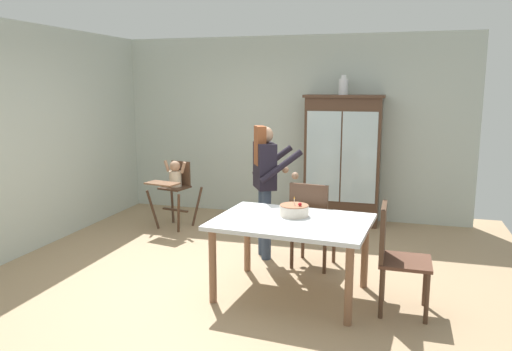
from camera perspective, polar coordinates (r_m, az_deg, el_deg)
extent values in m
plane|color=tan|center=(5.36, -2.39, -11.34)|extent=(6.24, 6.24, 0.00)
cube|color=beige|center=(7.55, 3.91, 5.54)|extent=(5.32, 0.06, 2.70)
cube|color=beige|center=(6.37, -25.60, 3.65)|extent=(0.06, 5.32, 2.70)
cube|color=#4C3323|center=(7.21, 9.91, 1.61)|extent=(1.05, 0.42, 1.81)
cube|color=#4C3323|center=(7.13, 10.14, 8.96)|extent=(1.11, 0.48, 0.04)
cube|color=silver|center=(7.02, 7.73, 2.18)|extent=(0.47, 0.01, 1.27)
cube|color=silver|center=(6.97, 11.75, 1.99)|extent=(0.47, 0.01, 1.27)
cube|color=#4C3323|center=(7.20, 9.93, 2.32)|extent=(0.97, 0.36, 0.02)
cylinder|color=white|center=(7.13, 10.01, 10.01)|extent=(0.13, 0.13, 0.22)
cylinder|color=white|center=(7.14, 10.04, 11.10)|extent=(0.07, 0.07, 0.05)
cylinder|color=#4C3323|center=(7.04, -11.77, -3.86)|extent=(0.16, 0.12, 0.56)
cylinder|color=#4C3323|center=(6.77, -8.89, -4.32)|extent=(0.12, 0.16, 0.56)
cylinder|color=#4C3323|center=(7.37, -9.60, -3.14)|extent=(0.12, 0.16, 0.56)
cylinder|color=#4C3323|center=(7.12, -6.77, -3.55)|extent=(0.16, 0.12, 0.56)
cube|color=#4C3323|center=(7.08, -9.25, -3.93)|extent=(0.42, 0.12, 0.02)
cube|color=#4C3323|center=(7.01, -9.33, -1.38)|extent=(0.40, 0.40, 0.02)
cube|color=#4C3323|center=(7.09, -8.62, 0.28)|extent=(0.31, 0.09, 0.34)
cube|color=brown|center=(6.78, -10.73, -0.90)|extent=(0.48, 0.32, 0.02)
cylinder|color=beige|center=(7.00, -9.26, -0.37)|extent=(0.17, 0.17, 0.22)
sphere|color=tan|center=(6.97, -9.30, 1.06)|extent=(0.15, 0.15, 0.15)
cylinder|color=tan|center=(7.05, -10.21, 1.08)|extent=(0.10, 0.06, 0.17)
cylinder|color=tan|center=(6.89, -8.37, 0.91)|extent=(0.10, 0.06, 0.17)
cylinder|color=#33425B|center=(5.70, 1.19, -5.66)|extent=(0.11, 0.11, 0.82)
cylinder|color=#33425B|center=(5.86, 0.80, -5.21)|extent=(0.11, 0.11, 0.82)
cube|color=black|center=(5.63, 1.01, 1.14)|extent=(0.35, 0.41, 0.52)
cube|color=white|center=(5.65, 2.04, 1.18)|extent=(0.04, 0.06, 0.49)
sphere|color=tan|center=(5.58, 1.02, 4.69)|extent=(0.19, 0.19, 0.19)
cube|color=brown|center=(5.59, 0.47, 3.45)|extent=(0.18, 0.22, 0.44)
cylinder|color=black|center=(5.47, 2.92, 1.04)|extent=(0.47, 0.29, 0.37)
sphere|color=tan|center=(5.53, 4.51, -0.03)|extent=(0.08, 0.08, 0.08)
cylinder|color=black|center=(5.85, 1.90, 1.66)|extent=(0.47, 0.29, 0.37)
sphere|color=tan|center=(5.91, 3.40, 0.66)|extent=(0.08, 0.08, 0.08)
cube|color=silver|center=(4.67, 4.16, -5.33)|extent=(1.51, 1.15, 0.04)
cylinder|color=brown|center=(4.63, -5.00, -10.32)|extent=(0.07, 0.07, 0.70)
cylinder|color=brown|center=(4.27, 10.62, -12.31)|extent=(0.07, 0.07, 0.70)
cylinder|color=brown|center=(5.36, -1.01, -7.36)|extent=(0.07, 0.07, 0.70)
cylinder|color=brown|center=(5.05, 12.39, -8.73)|extent=(0.07, 0.07, 0.70)
cylinder|color=beige|center=(4.80, 4.40, -4.06)|extent=(0.28, 0.28, 0.10)
cylinder|color=#935B3D|center=(4.78, 4.41, -3.43)|extent=(0.27, 0.27, 0.01)
cylinder|color=#F2E5CC|center=(4.78, 4.42, -3.03)|extent=(0.01, 0.01, 0.06)
cone|color=yellow|center=(4.77, 4.42, -2.54)|extent=(0.02, 0.02, 0.02)
sphere|color=red|center=(4.73, 5.07, -3.32)|extent=(0.04, 0.04, 0.04)
cylinder|color=#4C3323|center=(5.71, 8.95, -7.69)|extent=(0.04, 0.04, 0.45)
cylinder|color=#4C3323|center=(5.81, 5.41, -7.29)|extent=(0.04, 0.04, 0.45)
cylinder|color=#4C3323|center=(5.37, 7.89, -8.84)|extent=(0.04, 0.04, 0.45)
cylinder|color=#4C3323|center=(5.48, 4.14, -8.37)|extent=(0.04, 0.04, 0.45)
cube|color=brown|center=(5.52, 6.65, -5.67)|extent=(0.50, 0.50, 0.03)
cube|color=#4C3323|center=(5.27, 6.04, -3.56)|extent=(0.42, 0.10, 0.48)
cylinder|color=#4C3323|center=(5.21, 8.03, -3.75)|extent=(0.03, 0.03, 0.48)
cylinder|color=#4C3323|center=(5.33, 4.10, -3.36)|extent=(0.03, 0.03, 0.48)
cylinder|color=#4C3323|center=(4.50, 19.03, -13.22)|extent=(0.04, 0.04, 0.45)
cylinder|color=#4C3323|center=(4.84, 18.85, -11.50)|extent=(0.04, 0.04, 0.45)
cylinder|color=#4C3323|center=(4.49, 14.19, -12.99)|extent=(0.04, 0.04, 0.45)
cylinder|color=#4C3323|center=(4.84, 14.39, -11.28)|extent=(0.04, 0.04, 0.45)
cube|color=brown|center=(4.58, 16.77, -9.45)|extent=(0.44, 0.44, 0.03)
cube|color=#4C3323|center=(4.50, 14.39, -6.26)|extent=(0.04, 0.42, 0.48)
cylinder|color=#4C3323|center=(4.32, 14.28, -6.96)|extent=(0.03, 0.03, 0.48)
cylinder|color=#4C3323|center=(4.68, 14.48, -5.61)|extent=(0.03, 0.03, 0.48)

